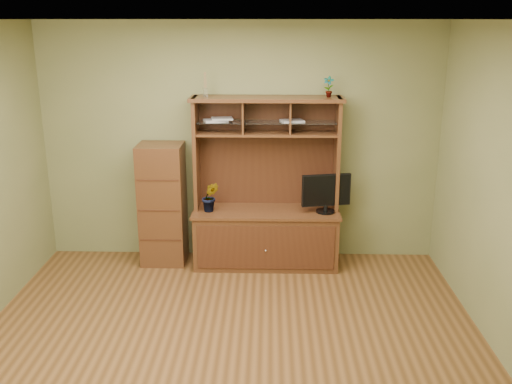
{
  "coord_description": "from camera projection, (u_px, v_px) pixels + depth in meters",
  "views": [
    {
      "loc": [
        0.34,
        -4.35,
        2.71
      ],
      "look_at": [
        0.2,
        1.2,
        1.01
      ],
      "focal_mm": 40.0,
      "sensor_mm": 36.0,
      "label": 1
    }
  ],
  "objects": [
    {
      "name": "magazines",
      "position": [
        242.0,
        120.0,
        6.2
      ],
      "size": [
        1.12,
        0.25,
        0.04
      ],
      "color": "#B9B9BE",
      "rests_on": "media_hutch"
    },
    {
      "name": "side_cabinet",
      "position": [
        163.0,
        204.0,
        6.46
      ],
      "size": [
        0.49,
        0.45,
        1.38
      ],
      "color": "#482A14",
      "rests_on": "room"
    },
    {
      "name": "monitor",
      "position": [
        326.0,
        193.0,
        6.25
      ],
      "size": [
        0.54,
        0.21,
        0.43
      ],
      "rotation": [
        0.0,
        0.0,
        0.21
      ],
      "color": "black",
      "rests_on": "media_hutch"
    },
    {
      "name": "orchid_plant",
      "position": [
        210.0,
        197.0,
        6.3
      ],
      "size": [
        0.19,
        0.16,
        0.34
      ],
      "primitive_type": "imported",
      "rotation": [
        0.0,
        0.0,
        0.06
      ],
      "color": "#336020",
      "rests_on": "media_hutch"
    },
    {
      "name": "reed_diffuser",
      "position": [
        205.0,
        87.0,
        6.11
      ],
      "size": [
        0.05,
        0.05,
        0.26
      ],
      "color": "silver",
      "rests_on": "media_hutch"
    },
    {
      "name": "top_plant",
      "position": [
        329.0,
        87.0,
        6.07
      ],
      "size": [
        0.14,
        0.11,
        0.22
      ],
      "primitive_type": "imported",
      "rotation": [
        0.0,
        0.0,
        -0.31
      ],
      "color": "#346222",
      "rests_on": "media_hutch"
    },
    {
      "name": "room",
      "position": [
        228.0,
        195.0,
        4.56
      ],
      "size": [
        4.54,
        4.04,
        2.74
      ],
      "color": "#543418",
      "rests_on": "ground"
    },
    {
      "name": "media_hutch",
      "position": [
        266.0,
        220.0,
        6.45
      ],
      "size": [
        1.66,
        0.61,
        1.9
      ],
      "color": "#482A14",
      "rests_on": "room"
    }
  ]
}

